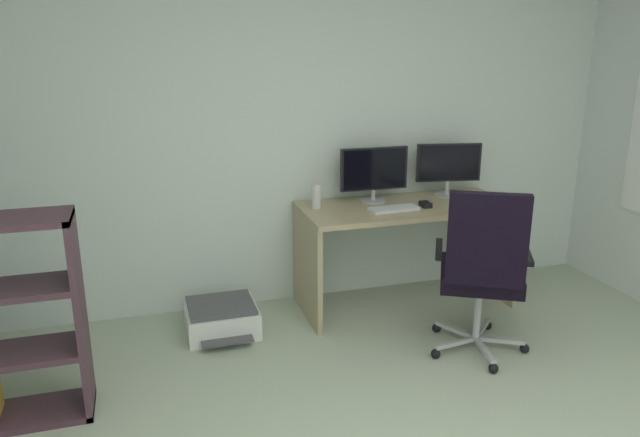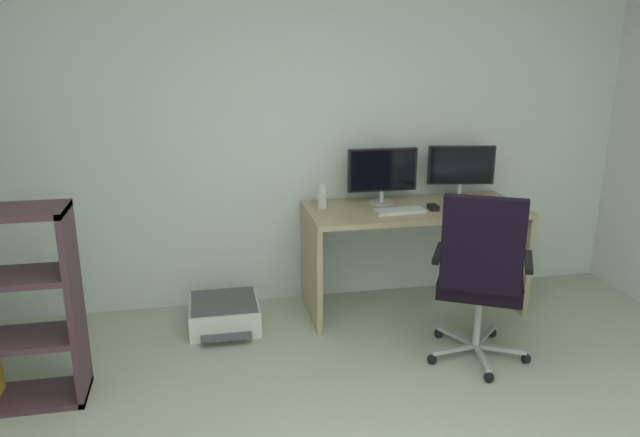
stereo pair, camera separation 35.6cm
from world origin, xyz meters
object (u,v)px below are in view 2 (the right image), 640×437
object	(u,v)px
monitor_secondary	(461,168)
desktop_speaker	(322,196)
desk	(414,234)
computer_mouse	(433,207)
office_chair	(481,272)
monitor_main	(382,172)
keyboard	(400,211)
printer	(224,314)

from	to	relation	value
monitor_secondary	desktop_speaker	distance (m)	1.04
desk	computer_mouse	xyz separation A→B (m)	(0.10, -0.09, 0.22)
desktop_speaker	office_chair	world-z (taller)	office_chair
monitor_secondary	computer_mouse	distance (m)	0.44
monitor_main	keyboard	distance (m)	0.34
office_chair	computer_mouse	bearing A→B (deg)	90.20
monitor_main	printer	world-z (taller)	monitor_main
keyboard	office_chair	world-z (taller)	office_chair
desktop_speaker	office_chair	bearing A→B (deg)	-52.33
monitor_main	monitor_secondary	world-z (taller)	monitor_main
desk	monitor_secondary	xyz separation A→B (m)	(0.39, 0.15, 0.43)
desk	printer	distance (m)	1.43
monitor_main	desktop_speaker	distance (m)	0.47
desktop_speaker	printer	world-z (taller)	desktop_speaker
desktop_speaker	office_chair	size ratio (longest dim) A/B	0.16
keyboard	printer	bearing A→B (deg)	174.33
computer_mouse	office_chair	size ratio (longest dim) A/B	0.09
monitor_secondary	desktop_speaker	xyz separation A→B (m)	(-1.03, -0.05, -0.15)
monitor_secondary	printer	size ratio (longest dim) A/B	0.93
office_chair	desk	bearing A→B (deg)	96.76
computer_mouse	printer	distance (m)	1.60
monitor_main	monitor_secondary	size ratio (longest dim) A/B	1.04
keyboard	desk	bearing A→B (deg)	31.33
monitor_main	printer	distance (m)	1.47
monitor_main	printer	size ratio (longest dim) A/B	0.97
monitor_secondary	monitor_main	bearing A→B (deg)	-179.99
desk	office_chair	xyz separation A→B (m)	(0.10, -0.85, 0.03)
desk	office_chair	world-z (taller)	office_chair
computer_mouse	desktop_speaker	bearing A→B (deg)	166.94
office_chair	printer	world-z (taller)	office_chair
computer_mouse	monitor_secondary	bearing A→B (deg)	40.96
desk	desktop_speaker	size ratio (longest dim) A/B	8.87
printer	keyboard	bearing A→B (deg)	-1.84
monitor_secondary	printer	bearing A→B (deg)	-172.85
printer	desk	bearing A→B (deg)	2.76
desktop_speaker	printer	distance (m)	1.04
desk	monitor_main	size ratio (longest dim) A/B	3.03
computer_mouse	desk	bearing A→B (deg)	139.88
monitor_secondary	desk	bearing A→B (deg)	-158.67
office_chair	monitor_main	bearing A→B (deg)	106.51
computer_mouse	office_chair	distance (m)	0.79
computer_mouse	printer	world-z (taller)	computer_mouse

